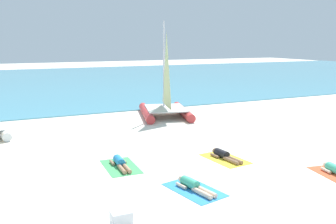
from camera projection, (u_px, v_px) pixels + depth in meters
name	position (u px, v px, depth m)	size (l,w,h in m)	color
ground_plane	(136.00, 119.00, 20.79)	(120.00, 120.00, 0.00)	silver
ocean_water	(70.00, 81.00, 40.83)	(120.00, 40.00, 0.05)	#4C9EB7
sailboat_red	(165.00, 103.00, 21.33)	(3.72, 4.82, 5.57)	#CC3838
towel_leftmost	(121.00, 167.00, 12.89)	(1.10, 1.90, 0.01)	#4CB266
sunbather_leftmost	(120.00, 163.00, 12.92)	(0.55, 1.56, 0.30)	#268CCC
towel_center_left	(194.00, 190.00, 10.87)	(1.10, 1.90, 0.01)	#338CD8
sunbather_center_left	(193.00, 185.00, 10.90)	(0.71, 1.56, 0.30)	#3FB28C
towel_center_right	(225.00, 159.00, 13.74)	(1.10, 1.90, 0.01)	yellow
sunbather_center_right	(224.00, 155.00, 13.77)	(0.59, 1.57, 0.30)	black
cooler_box	(121.00, 218.00, 8.76)	(0.50, 0.36, 0.36)	white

